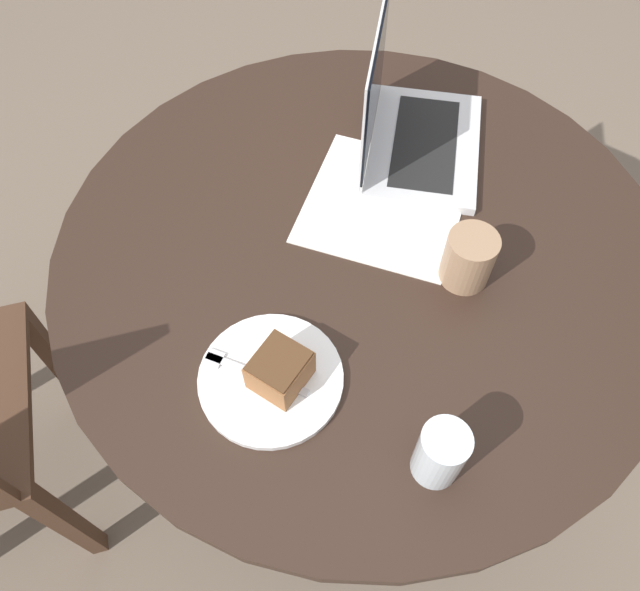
{
  "coord_description": "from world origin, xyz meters",
  "views": [
    {
      "loc": [
        0.65,
        -0.11,
        1.58
      ],
      "look_at": [
        0.12,
        -0.08,
        0.74
      ],
      "focal_mm": 35.0,
      "sensor_mm": 36.0,
      "label": 1
    }
  ],
  "objects": [
    {
      "name": "water_glass",
      "position": [
        0.4,
        0.06,
        0.76
      ],
      "size": [
        0.07,
        0.07,
        0.11
      ],
      "color": "silver",
      "rests_on": "dining_table"
    },
    {
      "name": "ground_plane",
      "position": [
        0.0,
        0.0,
        0.0
      ],
      "size": [
        12.0,
        12.0,
        0.0
      ],
      "primitive_type": "plane",
      "color": "#6B5B4C"
    },
    {
      "name": "paper_document",
      "position": [
        -0.09,
        0.05,
        0.7
      ],
      "size": [
        0.37,
        0.36,
        0.0
      ],
      "rotation": [
        0.0,
        0.0,
        -0.39
      ],
      "color": "white",
      "rests_on": "dining_table"
    },
    {
      "name": "coffee_glass",
      "position": [
        0.07,
        0.16,
        0.75
      ],
      "size": [
        0.08,
        0.08,
        0.1
      ],
      "color": "#997556",
      "rests_on": "dining_table"
    },
    {
      "name": "cake_slice",
      "position": [
        0.25,
        -0.15,
        0.74
      ],
      "size": [
        0.11,
        0.11,
        0.06
      ],
      "rotation": [
        0.0,
        0.0,
        5.64
      ],
      "color": "brown",
      "rests_on": "plate"
    },
    {
      "name": "fork",
      "position": [
        0.24,
        -0.2,
        0.72
      ],
      "size": [
        0.09,
        0.16,
        0.0
      ],
      "rotation": [
        0.0,
        0.0,
        4.27
      ],
      "color": "silver",
      "rests_on": "plate"
    },
    {
      "name": "dining_table",
      "position": [
        0.0,
        0.0,
        0.54
      ],
      "size": [
        1.09,
        1.09,
        0.7
      ],
      "color": "black",
      "rests_on": "ground_plane"
    },
    {
      "name": "laptop",
      "position": [
        -0.23,
        0.11,
        0.75
      ],
      "size": [
        0.35,
        0.28,
        0.25
      ],
      "rotation": [
        0.0,
        0.0,
        6.05
      ],
      "color": "silver",
      "rests_on": "dining_table"
    },
    {
      "name": "plate",
      "position": [
        0.25,
        -0.17,
        0.71
      ],
      "size": [
        0.22,
        0.22,
        0.01
      ],
      "color": "white",
      "rests_on": "dining_table"
    }
  ]
}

